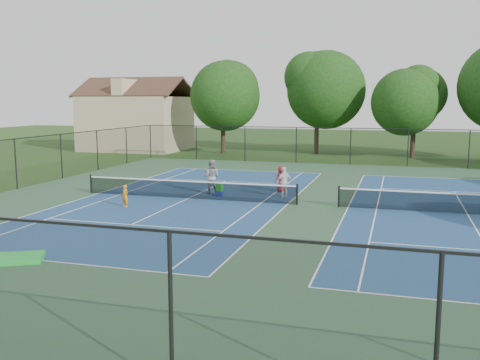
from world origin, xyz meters
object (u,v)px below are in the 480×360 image
(ball_hopper, at_px, (219,187))
(bystander_a, at_px, (284,182))
(tree_back_b, at_px, (318,86))
(child_player, at_px, (125,196))
(instructor, at_px, (211,177))
(tree_back_a, at_px, (223,92))
(ball_crate, at_px, (219,193))
(bystander_c, at_px, (281,179))
(clapboard_house, at_px, (137,121))
(tree_back_c, at_px, (415,98))

(ball_hopper, bearing_deg, bystander_a, 9.10)
(bystander_a, bearing_deg, tree_back_b, -130.09)
(child_player, xyz_separation_m, ball_hopper, (3.49, 4.27, -0.07))
(child_player, xyz_separation_m, instructor, (2.81, 4.87, 0.41))
(tree_back_a, distance_m, child_player, 27.86)
(child_player, relative_size, instructor, 0.57)
(tree_back_a, bearing_deg, ball_crate, -72.07)
(child_player, relative_size, bystander_c, 0.74)
(bystander_a, distance_m, ball_crate, 3.64)
(child_player, bearing_deg, instructor, 84.12)
(tree_back_a, distance_m, tree_back_b, 9.24)
(clapboard_house, height_order, ball_crate, clapboard_house)
(tree_back_a, relative_size, bystander_a, 5.42)
(tree_back_c, bearing_deg, bystander_c, -109.56)
(ball_crate, relative_size, ball_hopper, 0.97)
(tree_back_a, height_order, ball_hopper, tree_back_a)
(child_player, distance_m, instructor, 5.64)
(tree_back_c, xyz_separation_m, bystander_c, (-7.63, -21.48, -4.73))
(bystander_a, xyz_separation_m, bystander_c, (-0.53, 1.71, -0.09))
(tree_back_c, distance_m, clapboard_house, 28.10)
(bystander_c, distance_m, ball_crate, 3.82)
(tree_back_b, bearing_deg, bystander_a, -85.52)
(tree_back_a, height_order, ball_crate, tree_back_a)
(tree_back_b, relative_size, bystander_a, 5.93)
(tree_back_a, height_order, bystander_c, tree_back_a)
(bystander_a, distance_m, bystander_c, 1.79)
(clapboard_house, bearing_deg, bystander_c, -46.53)
(tree_back_b, xyz_separation_m, clapboard_house, (-19.00, -1.00, -3.50))
(clapboard_house, distance_m, bystander_c, 29.70)
(child_player, height_order, ball_crate, child_player)
(tree_back_b, xyz_separation_m, bystander_c, (1.37, -22.48, -5.84))
(tree_back_a, bearing_deg, ball_hopper, -72.07)
(bystander_a, bearing_deg, ball_hopper, -35.48)
(bystander_a, bearing_deg, instructor, -45.03)
(bystander_a, distance_m, ball_hopper, 3.59)
(tree_back_a, relative_size, clapboard_house, 0.85)
(clapboard_house, relative_size, child_player, 9.69)
(tree_back_b, distance_m, clapboard_house, 19.35)
(tree_back_b, relative_size, ball_crate, 26.20)
(tree_back_a, xyz_separation_m, ball_crate, (7.37, -22.76, -5.89))
(tree_back_a, xyz_separation_m, tree_back_b, (9.00, 2.00, 0.56))
(ball_hopper, bearing_deg, bystander_c, 37.18)
(tree_back_a, height_order, tree_back_b, tree_back_b)
(child_player, height_order, instructor, instructor)
(child_player, xyz_separation_m, bystander_c, (6.49, 6.55, 0.20))
(tree_back_c, relative_size, bystander_a, 4.97)
(tree_back_b, xyz_separation_m, bystander_a, (1.90, -24.20, -5.75))
(child_player, distance_m, ball_crate, 5.53)
(tree_back_c, bearing_deg, tree_back_b, 173.66)
(instructor, xyz_separation_m, ball_hopper, (0.68, -0.60, -0.49))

